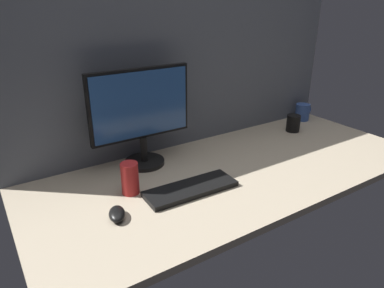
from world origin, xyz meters
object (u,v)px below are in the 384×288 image
at_px(monitor, 141,113).
at_px(mouse, 117,214).
at_px(mug_black_travel, 293,123).
at_px(keyboard, 191,189).
at_px(mug_ceramic_blue, 303,112).
at_px(mug_red_plastic, 130,178).

bearing_deg(monitor, mouse, -128.01).
bearing_deg(mug_black_travel, keyboard, -163.77).
distance_m(mouse, mug_ceramic_blue, 1.40).
relative_size(mug_red_plastic, mug_ceramic_blue, 1.06).
distance_m(mug_black_travel, mug_ceramic_blue, 0.23).
relative_size(monitor, keyboard, 1.24).
bearing_deg(keyboard, mug_red_plastic, 152.25).
xyz_separation_m(mug_black_travel, mug_red_plastic, (-1.04, -0.13, 0.02)).
relative_size(monitor, mug_ceramic_blue, 3.85).
height_order(monitor, mug_red_plastic, monitor).
bearing_deg(monitor, mug_black_travel, -5.10).
distance_m(mug_red_plastic, mug_ceramic_blue, 1.27).
bearing_deg(keyboard, mug_ceramic_blue, 20.59).
xyz_separation_m(monitor, mug_red_plastic, (-0.16, -0.21, -0.18)).
height_order(mouse, mug_ceramic_blue, mug_ceramic_blue).
bearing_deg(mug_black_travel, mug_ceramic_blue, 28.10).
distance_m(keyboard, mouse, 0.31).
distance_m(keyboard, mug_red_plastic, 0.24).
relative_size(mouse, mug_red_plastic, 0.76).
height_order(mug_red_plastic, mug_ceramic_blue, mug_red_plastic).
distance_m(monitor, mouse, 0.49).
bearing_deg(mug_red_plastic, mug_black_travel, 7.09).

